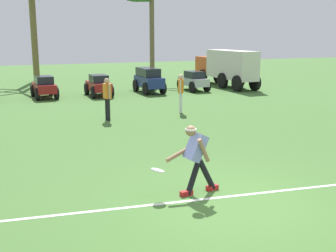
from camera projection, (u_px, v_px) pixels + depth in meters
name	position (u px, v px, depth m)	size (l,w,h in m)	color
ground_plane	(231.00, 202.00, 7.98)	(80.00, 80.00, 0.00)	#426D30
field_line_paint	(224.00, 197.00, 8.22)	(19.07, 0.09, 0.01)	white
frisbee_thrower	(196.00, 155.00, 8.24)	(1.14, 0.47, 1.41)	black
frisbee_in_flight	(158.00, 170.00, 8.10)	(0.28, 0.28, 0.10)	white
teammate_near_sideline	(181.00, 90.00, 16.88)	(0.34, 0.47, 1.56)	silver
teammate_midfield	(107.00, 95.00, 15.41)	(0.25, 0.50, 1.56)	black
parked_car_slot_b	(44.00, 87.00, 21.02)	(1.19, 2.24, 1.10)	maroon
parked_car_slot_c	(99.00, 85.00, 21.67)	(1.11, 2.21, 1.10)	maroon
parked_car_slot_d	(149.00, 79.00, 22.90)	(1.15, 2.40, 1.34)	navy
parked_car_slot_e	(194.00, 81.00, 23.82)	(1.15, 2.23, 1.10)	#B7BABF
box_truck	(227.00, 66.00, 25.45)	(1.42, 5.91, 2.20)	#CC4C19
palm_tree_left_of_centre	(34.00, 29.00, 26.18)	(3.39, 3.77, 5.72)	brown
palm_tree_right_of_centre	(33.00, 23.00, 28.09)	(3.23, 2.91, 6.80)	brown
palm_tree_far_right	(152.00, 29.00, 27.82)	(3.43, 3.16, 5.71)	brown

